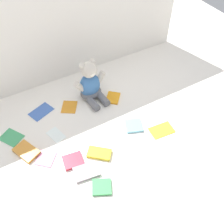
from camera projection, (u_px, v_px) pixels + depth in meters
ground_plane at (105, 112)px, 1.59m from camera, size 3.20×3.20×0.00m
backdrop_drape at (69, 24)px, 1.57m from camera, size 1.65×0.03×0.76m
teddy_bear at (91, 85)px, 1.61m from camera, size 0.23×0.21×0.28m
book_case_0 at (41, 111)px, 1.59m from camera, size 0.16×0.13×0.01m
book_case_1 at (11, 137)px, 1.46m from camera, size 0.14×0.15×0.01m
book_case_2 at (113, 98)px, 1.67m from camera, size 0.13×0.13×0.01m
book_case_3 at (99, 153)px, 1.38m from camera, size 0.14×0.14×0.02m
book_case_4 at (69, 107)px, 1.62m from camera, size 0.13×0.14×0.01m
book_case_5 at (134, 126)px, 1.51m from camera, size 0.13×0.13×0.02m
book_case_6 at (73, 161)px, 1.35m from camera, size 0.12×0.10×0.02m
book_case_7 at (86, 172)px, 1.31m from camera, size 0.14×0.11×0.02m
book_case_8 at (56, 135)px, 1.47m from camera, size 0.10×0.12×0.01m
book_case_9 at (46, 158)px, 1.36m from camera, size 0.13×0.13×0.01m
book_case_10 at (162, 130)px, 1.49m from camera, size 0.15×0.10×0.01m
book_case_11 at (26, 151)px, 1.39m from camera, size 0.14×0.16×0.02m
book_case_12 at (102, 187)px, 1.25m from camera, size 0.12×0.12×0.02m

